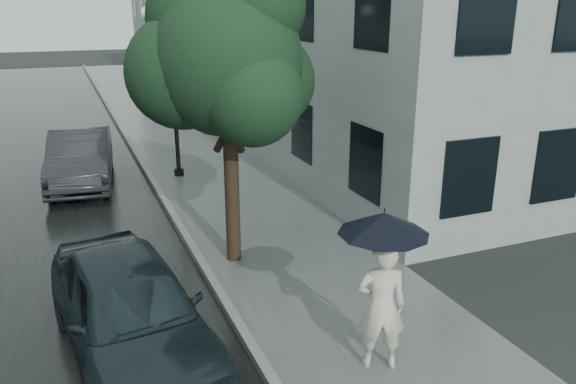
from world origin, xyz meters
name	(u,v)px	position (x,y,z in m)	size (l,w,h in m)	color
ground	(348,327)	(0.00, 0.00, 0.00)	(120.00, 120.00, 0.00)	black
sidewalk	(190,149)	(0.25, 12.00, 0.00)	(3.50, 60.00, 0.01)	slate
kerb_near	(135,152)	(-1.57, 12.00, 0.07)	(0.15, 60.00, 0.15)	slate
asphalt_road	(19,165)	(-5.08, 12.00, 0.00)	(6.85, 60.00, 0.00)	black
building_near	(259,9)	(5.47, 19.50, 4.50)	(7.02, 36.00, 9.00)	#929F9B
pedestrian	(381,306)	(-0.08, -1.00, 0.91)	(0.66, 0.43, 1.81)	beige
umbrella	(384,223)	(-0.11, -0.99, 2.09)	(1.23, 1.23, 1.34)	black
street_tree	(226,59)	(-0.90, 3.10, 3.79)	(3.45, 3.13, 5.48)	#332619
lamp_post	(167,82)	(-0.89, 9.00, 2.68)	(0.85, 0.32, 4.66)	black
car_near	(130,309)	(-3.12, 0.50, 0.74)	(1.73, 4.29, 1.46)	black
car_far	(81,157)	(-3.33, 9.27, 0.73)	(1.54, 4.41, 1.45)	#27292C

